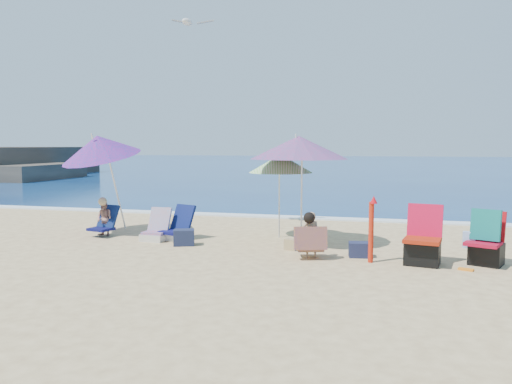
% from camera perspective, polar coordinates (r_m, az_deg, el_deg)
% --- Properties ---
extents(ground, '(120.00, 120.00, 0.00)m').
position_cam_1_polar(ground, '(9.07, 0.25, -7.55)').
color(ground, '#D8BC84').
rests_on(ground, ground).
extents(sea, '(120.00, 80.00, 0.12)m').
position_cam_1_polar(sea, '(53.66, 12.22, 3.00)').
color(sea, navy).
rests_on(sea, ground).
extents(foam, '(120.00, 0.50, 0.04)m').
position_cam_1_polar(foam, '(13.99, 5.42, -2.92)').
color(foam, white).
rests_on(foam, ground).
extents(umbrella_turquoise, '(2.49, 2.49, 2.25)m').
position_cam_1_polar(umbrella_turquoise, '(10.07, 4.88, 5.05)').
color(umbrella_turquoise, silver).
rests_on(umbrella_turquoise, ground).
extents(umbrella_striped, '(1.65, 1.65, 1.86)m').
position_cam_1_polar(umbrella_striped, '(10.93, 2.82, 3.24)').
color(umbrella_striped, silver).
rests_on(umbrella_striped, ground).
extents(umbrella_blue, '(2.35, 2.39, 2.43)m').
position_cam_1_polar(umbrella_blue, '(11.91, -17.35, 4.93)').
color(umbrella_blue, silver).
rests_on(umbrella_blue, ground).
extents(furled_umbrella, '(0.14, 0.13, 1.16)m').
position_cam_1_polar(furled_umbrella, '(8.87, 12.99, -3.77)').
color(furled_umbrella, red).
rests_on(furled_umbrella, ground).
extents(chair_navy, '(0.70, 0.82, 0.73)m').
position_cam_1_polar(chair_navy, '(10.94, -8.90, -4.35)').
color(chair_navy, '#0D0E49').
rests_on(chair_navy, ground).
extents(chair_rainbow, '(0.52, 0.62, 0.68)m').
position_cam_1_polar(chair_rainbow, '(10.96, -11.30, -4.45)').
color(chair_rainbow, '#EC535A').
rests_on(chair_rainbow, ground).
extents(camp_chair_left, '(0.69, 0.74, 1.02)m').
position_cam_1_polar(camp_chair_left, '(9.03, 18.40, -5.91)').
color(camp_chair_left, '#9E200B').
rests_on(camp_chair_left, ground).
extents(camp_chair_right, '(0.74, 0.79, 0.96)m').
position_cam_1_polar(camp_chair_right, '(9.36, 24.61, -5.46)').
color(camp_chair_right, maroon).
rests_on(camp_chair_right, ground).
extents(person_center, '(0.62, 0.63, 0.85)m').
position_cam_1_polar(person_center, '(9.04, 6.20, -4.98)').
color(person_center, tan).
rests_on(person_center, ground).
extents(person_left, '(0.59, 0.67, 0.87)m').
position_cam_1_polar(person_left, '(11.72, -16.83, -2.87)').
color(person_left, '#AB7766').
rests_on(person_left, ground).
extents(bag_navy_a, '(0.49, 0.43, 0.32)m').
position_cam_1_polar(bag_navy_a, '(10.31, -8.18, -5.13)').
color(bag_navy_a, '#1B223C').
rests_on(bag_navy_a, ground).
extents(bag_tan, '(0.29, 0.24, 0.21)m').
position_cam_1_polar(bag_tan, '(9.81, 4.04, -5.95)').
color(bag_tan, tan).
rests_on(bag_tan, ground).
extents(bag_navy_b, '(0.39, 0.32, 0.27)m').
position_cam_1_polar(bag_navy_b, '(9.35, 11.61, -6.43)').
color(bag_navy_b, '#1B213D').
rests_on(bag_navy_b, ground).
extents(orange_item, '(0.26, 0.18, 0.03)m').
position_cam_1_polar(orange_item, '(8.91, 22.72, -8.11)').
color(orange_item, orange).
rests_on(orange_item, ground).
extents(seagull, '(0.98, 0.51, 0.16)m').
position_cam_1_polar(seagull, '(12.51, -7.75, 18.57)').
color(seagull, silver).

